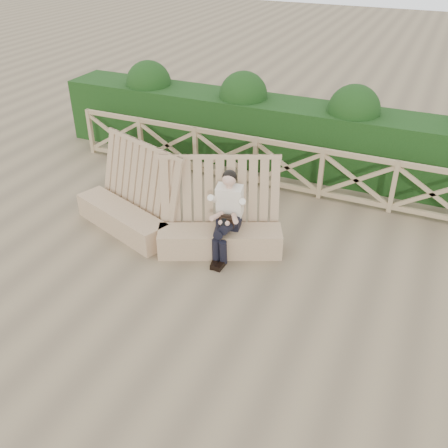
% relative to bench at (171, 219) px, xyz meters
% --- Properties ---
extents(ground, '(60.00, 60.00, 0.00)m').
position_rel_bench_xyz_m(ground, '(1.32, -0.89, -0.40)').
color(ground, brown).
rests_on(ground, ground).
extents(bench, '(4.10, 1.55, 1.59)m').
position_rel_bench_xyz_m(bench, '(0.00, 0.00, 0.00)').
color(bench, '#947954').
rests_on(bench, ground).
extents(woman, '(0.49, 0.96, 1.51)m').
position_rel_bench_xyz_m(woman, '(1.09, 0.04, 0.40)').
color(woman, black).
rests_on(woman, ground).
extents(guardrail, '(10.10, 0.09, 1.10)m').
position_rel_bench_xyz_m(guardrail, '(1.32, 2.61, 0.16)').
color(guardrail, '#937E55').
rests_on(guardrail, ground).
extents(hedge, '(12.00, 1.20, 1.50)m').
position_rel_bench_xyz_m(hedge, '(1.32, 3.81, 0.35)').
color(hedge, black).
rests_on(hedge, ground).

